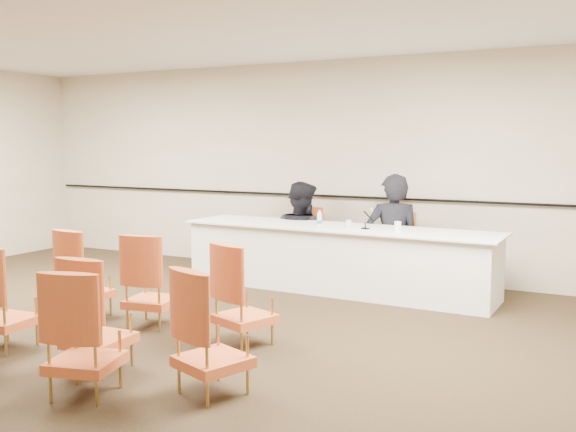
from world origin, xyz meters
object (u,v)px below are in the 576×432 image
object	(u,v)px
coffee_cup	(398,227)
aud_chair_front_mid	(152,280)
panelist_main_chair	(393,250)
panel_table	(337,258)
panelist_main	(393,247)
panelist_second	(301,244)
microphone	(365,219)
panelist_second_chair	(301,242)
aud_chair_back_right	(213,331)
aud_chair_extra	(85,332)
aud_chair_back_mid	(98,313)
water_bottle	(320,218)
aud_chair_back_left	(5,297)
aud_chair_front_left	(85,273)
drinking_glass	(349,224)
aud_chair_front_right	(244,294)

from	to	relation	value
coffee_cup	aud_chair_front_mid	world-z (taller)	aud_chair_front_mid
panelist_main_chair	aud_chair_front_mid	world-z (taller)	same
panel_table	panelist_main	world-z (taller)	panelist_main
panelist_second	microphone	xyz separation A→B (m)	(1.21, -0.70, 0.50)
panelist_second_chair	aud_chair_front_mid	distance (m)	2.94
panelist_second_chair	panelist_main	bearing A→B (deg)	-0.00
aud_chair_back_right	panelist_second	bearing A→B (deg)	127.73
aud_chair_extra	panelist_main_chair	bearing A→B (deg)	64.53
aud_chair_back_mid	aud_chair_back_right	world-z (taller)	same
panelist_second_chair	water_bottle	xyz separation A→B (m)	(0.60, -0.71, 0.44)
aud_chair_back_left	panel_table	bearing A→B (deg)	59.25
water_bottle	panelist_second	bearing A→B (deg)	130.43
panelist_second	aud_chair_back_mid	xyz separation A→B (m)	(0.21, -4.14, 0.04)
aud_chair_back_left	aud_chair_back_mid	size ratio (longest dim) A/B	1.00
panel_table	aud_chair_front_left	world-z (taller)	aud_chair_front_left
panelist_second	aud_chair_back_left	world-z (taller)	panelist_second
water_bottle	aud_chair_back_left	world-z (taller)	water_bottle
microphone	aud_chair_extra	bearing A→B (deg)	-87.02
panel_table	aud_chair_back_mid	xyz separation A→B (m)	(-0.59, -3.53, 0.07)
water_bottle	microphone	bearing A→B (deg)	0.61
panelist_second	panelist_second_chair	world-z (taller)	panelist_second
panel_table	microphone	size ratio (longest dim) A/B	15.60
water_bottle	aud_chair_back_mid	world-z (taller)	water_bottle
drinking_glass	panelist_main_chair	bearing A→B (deg)	60.54
coffee_cup	aud_chair_extra	world-z (taller)	aud_chair_extra
aud_chair_front_left	panelist_second	bearing A→B (deg)	76.45
panelist_main_chair	aud_chair_front_mid	xyz separation A→B (m)	(-1.57, -2.90, 0.00)
aud_chair_back_right	drinking_glass	bearing A→B (deg)	115.64
panel_table	panelist_second_chair	bearing A→B (deg)	144.17
panelist_second_chair	aud_chair_front_left	size ratio (longest dim) A/B	1.00
panelist_main	panelist_main_chair	size ratio (longest dim) A/B	2.00
panel_table	panelist_main_chair	world-z (taller)	panelist_main_chair
panel_table	aud_chair_front_left	bearing A→B (deg)	-126.98
aud_chair_back_mid	aud_chair_back_right	bearing A→B (deg)	-2.56
aud_chair_back_left	aud_chair_back_right	xyz separation A→B (m)	(2.26, -0.03, 0.00)
aud_chair_front_right	drinking_glass	bearing A→B (deg)	107.96
panel_table	coffee_cup	distance (m)	0.95
aud_chair_front_left	aud_chair_front_right	world-z (taller)	same
aud_chair_back_left	aud_chair_back_right	distance (m)	2.26
panelist_second_chair	microphone	bearing A→B (deg)	-28.93
aud_chair_front_left	aud_chair_back_mid	bearing A→B (deg)	-35.19
panelist_second	drinking_glass	size ratio (longest dim) A/B	17.58
aud_chair_front_right	coffee_cup	bearing A→B (deg)	92.38
aud_chair_front_mid	aud_chair_back_right	world-z (taller)	same
panel_table	aud_chair_front_mid	bearing A→B (deg)	-112.78
water_bottle	aud_chair_front_left	bearing A→B (deg)	-126.41
aud_chair_front_left	aud_chair_front_mid	size ratio (longest dim) A/B	1.00
panelist_main_chair	aud_chair_back_mid	bearing A→B (deg)	-104.10
aud_chair_front_right	aud_chair_extra	world-z (taller)	same
panelist_main	aud_chair_front_right	distance (m)	3.03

